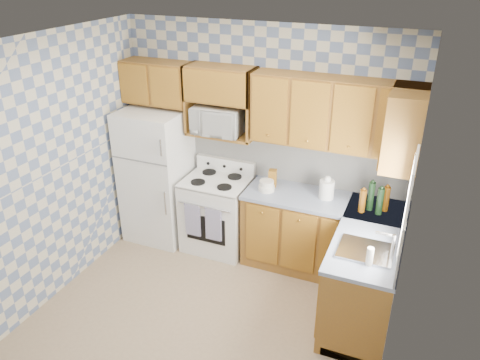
% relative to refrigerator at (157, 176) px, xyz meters
% --- Properties ---
extents(floor, '(3.40, 3.40, 0.00)m').
position_rel_refrigerator_xyz_m(floor, '(1.27, -1.25, -0.84)').
color(floor, '#866D52').
rests_on(floor, ground).
extents(back_wall, '(3.40, 0.02, 2.70)m').
position_rel_refrigerator_xyz_m(back_wall, '(1.27, 0.35, 0.51)').
color(back_wall, slate).
rests_on(back_wall, ground).
extents(right_wall, '(0.02, 3.20, 2.70)m').
position_rel_refrigerator_xyz_m(right_wall, '(2.97, -1.25, 0.51)').
color(right_wall, slate).
rests_on(right_wall, ground).
extents(backsplash_back, '(2.60, 0.02, 0.56)m').
position_rel_refrigerator_xyz_m(backsplash_back, '(1.68, 0.34, 0.36)').
color(backsplash_back, silver).
rests_on(backsplash_back, back_wall).
extents(backsplash_right, '(0.02, 1.60, 0.56)m').
position_rel_refrigerator_xyz_m(backsplash_right, '(2.96, -0.45, 0.36)').
color(backsplash_right, silver).
rests_on(backsplash_right, right_wall).
extents(refrigerator, '(0.75, 0.70, 1.68)m').
position_rel_refrigerator_xyz_m(refrigerator, '(0.00, 0.00, 0.00)').
color(refrigerator, silver).
rests_on(refrigerator, floor).
extents(stove_body, '(0.76, 0.65, 0.90)m').
position_rel_refrigerator_xyz_m(stove_body, '(0.80, 0.03, -0.39)').
color(stove_body, silver).
rests_on(stove_body, floor).
extents(cooktop, '(0.76, 0.65, 0.02)m').
position_rel_refrigerator_xyz_m(cooktop, '(0.80, 0.03, 0.07)').
color(cooktop, silver).
rests_on(cooktop, stove_body).
extents(backguard, '(0.76, 0.08, 0.17)m').
position_rel_refrigerator_xyz_m(backguard, '(0.80, 0.30, 0.16)').
color(backguard, silver).
rests_on(backguard, cooktop).
extents(dish_towel_left, '(0.20, 0.02, 0.41)m').
position_rel_refrigerator_xyz_m(dish_towel_left, '(0.65, -0.32, -0.32)').
color(dish_towel_left, navy).
rests_on(dish_towel_left, stove_body).
extents(dish_towel_right, '(0.20, 0.02, 0.41)m').
position_rel_refrigerator_xyz_m(dish_towel_right, '(0.92, -0.32, -0.32)').
color(dish_towel_right, navy).
rests_on(dish_towel_right, stove_body).
extents(base_cabinets_back, '(1.75, 0.60, 0.88)m').
position_rel_refrigerator_xyz_m(base_cabinets_back, '(2.10, 0.05, -0.40)').
color(base_cabinets_back, brown).
rests_on(base_cabinets_back, floor).
extents(base_cabinets_right, '(0.60, 1.60, 0.88)m').
position_rel_refrigerator_xyz_m(base_cabinets_right, '(2.67, -0.45, -0.40)').
color(base_cabinets_right, brown).
rests_on(base_cabinets_right, floor).
extents(countertop_back, '(1.77, 0.63, 0.04)m').
position_rel_refrigerator_xyz_m(countertop_back, '(2.10, 0.05, 0.06)').
color(countertop_back, slate).
rests_on(countertop_back, base_cabinets_back).
extents(countertop_right, '(0.63, 1.60, 0.04)m').
position_rel_refrigerator_xyz_m(countertop_right, '(2.67, -0.45, 0.06)').
color(countertop_right, slate).
rests_on(countertop_right, base_cabinets_right).
extents(upper_cabinets_back, '(1.75, 0.33, 0.74)m').
position_rel_refrigerator_xyz_m(upper_cabinets_back, '(2.10, 0.19, 1.01)').
color(upper_cabinets_back, brown).
rests_on(upper_cabinets_back, back_wall).
extents(upper_cabinets_fridge, '(0.82, 0.33, 0.50)m').
position_rel_refrigerator_xyz_m(upper_cabinets_fridge, '(-0.02, 0.19, 1.13)').
color(upper_cabinets_fridge, brown).
rests_on(upper_cabinets_fridge, back_wall).
extents(upper_cabinets_right, '(0.33, 0.70, 0.74)m').
position_rel_refrigerator_xyz_m(upper_cabinets_right, '(2.81, 0.00, 1.01)').
color(upper_cabinets_right, brown).
rests_on(upper_cabinets_right, right_wall).
extents(microwave_shelf, '(0.80, 0.33, 0.03)m').
position_rel_refrigerator_xyz_m(microwave_shelf, '(0.80, 0.19, 0.60)').
color(microwave_shelf, brown).
rests_on(microwave_shelf, back_wall).
extents(microwave, '(0.59, 0.42, 0.32)m').
position_rel_refrigerator_xyz_m(microwave, '(0.77, 0.18, 0.77)').
color(microwave, silver).
rests_on(microwave, microwave_shelf).
extents(sink, '(0.48, 0.40, 0.03)m').
position_rel_refrigerator_xyz_m(sink, '(2.67, -0.80, 0.09)').
color(sink, '#B7B7BC').
rests_on(sink, countertop_right).
extents(window, '(0.02, 0.66, 0.86)m').
position_rel_refrigerator_xyz_m(window, '(2.96, -0.80, 0.61)').
color(window, white).
rests_on(window, right_wall).
extents(bottle_0, '(0.07, 0.07, 0.31)m').
position_rel_refrigerator_xyz_m(bottle_0, '(2.59, -0.00, 0.24)').
color(bottle_0, black).
rests_on(bottle_0, countertop_back).
extents(bottle_1, '(0.07, 0.07, 0.29)m').
position_rel_refrigerator_xyz_m(bottle_1, '(2.69, -0.06, 0.23)').
color(bottle_1, black).
rests_on(bottle_1, countertop_back).
extents(bottle_2, '(0.07, 0.07, 0.27)m').
position_rel_refrigerator_xyz_m(bottle_2, '(2.74, 0.04, 0.22)').
color(bottle_2, '#583008').
rests_on(bottle_2, countertop_back).
extents(bottle_3, '(0.07, 0.07, 0.25)m').
position_rel_refrigerator_xyz_m(bottle_3, '(2.52, -0.08, 0.21)').
color(bottle_3, '#583008').
rests_on(bottle_3, countertop_back).
extents(knife_block, '(0.11, 0.11, 0.20)m').
position_rel_refrigerator_xyz_m(knife_block, '(1.47, 0.13, 0.18)').
color(knife_block, brown).
rests_on(knife_block, countertop_back).
extents(electric_kettle, '(0.16, 0.16, 0.21)m').
position_rel_refrigerator_xyz_m(electric_kettle, '(2.11, 0.08, 0.18)').
color(electric_kettle, silver).
rests_on(electric_kettle, countertop_back).
extents(food_containers, '(0.18, 0.18, 0.12)m').
position_rel_refrigerator_xyz_m(food_containers, '(1.44, -0.01, 0.14)').
color(food_containers, beige).
rests_on(food_containers, countertop_back).
extents(soap_bottle, '(0.06, 0.06, 0.17)m').
position_rel_refrigerator_xyz_m(soap_bottle, '(2.73, -0.99, 0.17)').
color(soap_bottle, beige).
rests_on(soap_bottle, countertop_right).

